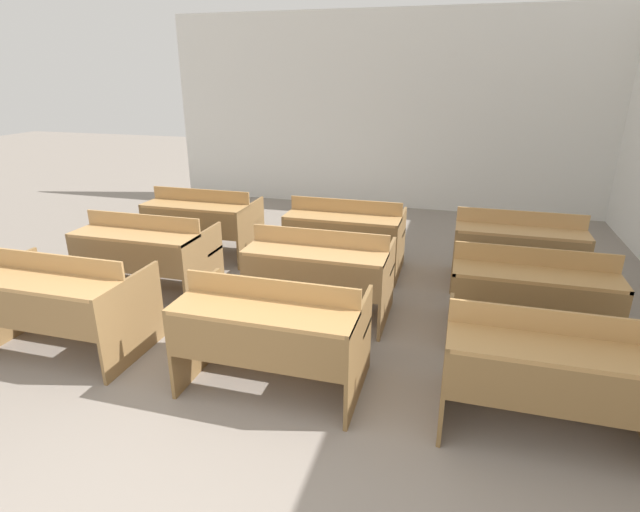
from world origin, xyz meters
TOP-DOWN VIEW (x-y plane):
  - wall_back at (0.00, 7.15)m, footprint 7.29×0.06m
  - bench_front_left at (-1.69, 1.64)m, footprint 1.28×0.81m
  - bench_front_center at (0.15, 1.64)m, footprint 1.28×0.81m
  - bench_front_right at (1.99, 1.65)m, footprint 1.28×0.81m
  - bench_second_left at (-1.71, 2.85)m, footprint 1.28×0.81m
  - bench_second_center at (0.16, 2.84)m, footprint 1.28×0.81m
  - bench_second_right at (1.99, 2.84)m, footprint 1.28×0.81m
  - bench_third_left at (-1.70, 4.04)m, footprint 1.28×0.81m
  - bench_third_center at (0.13, 4.02)m, footprint 1.28×0.81m
  - bench_third_right at (1.98, 4.03)m, footprint 1.28×0.81m

SIDE VIEW (x-z plane):
  - bench_front_left at x=-1.69m, z-range 0.04..0.90m
  - bench_front_center at x=0.15m, z-range 0.04..0.90m
  - bench_front_right at x=1.99m, z-range 0.04..0.90m
  - bench_second_left at x=-1.71m, z-range 0.04..0.90m
  - bench_second_center at x=0.16m, z-range 0.04..0.90m
  - bench_second_right at x=1.99m, z-range 0.04..0.90m
  - bench_third_left at x=-1.70m, z-range 0.04..0.90m
  - bench_third_center at x=0.13m, z-range 0.04..0.90m
  - bench_third_right at x=1.98m, z-range 0.04..0.90m
  - wall_back at x=0.00m, z-range 0.00..3.13m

